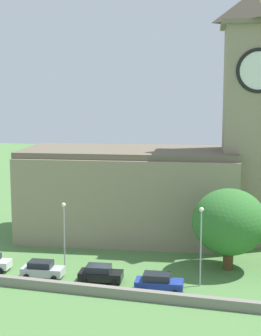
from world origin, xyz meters
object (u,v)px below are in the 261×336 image
at_px(car_silver, 42,269).
at_px(streetlamp_central, 201,234).
at_px(car_blue, 159,283).
at_px(church, 166,170).
at_px(tree_riverside_east, 229,222).
at_px(car_black, 100,274).
at_px(streetlamp_west_mid, 64,225).

bearing_deg(car_silver, streetlamp_central, 7.36).
distance_m(car_silver, car_blue, 11.79).
distance_m(church, car_blue, 19.68).
bearing_deg(tree_riverside_east, streetlamp_central, -111.34).
bearing_deg(car_black, church, 80.34).
bearing_deg(car_blue, car_black, 171.38).
relative_size(streetlamp_west_mid, tree_riverside_east, 0.83).
xyz_separation_m(car_silver, streetlamp_central, (15.24, 1.97, 4.16)).
bearing_deg(church, tree_riverside_east, -49.20).
xyz_separation_m(streetlamp_west_mid, tree_riverside_east, (16.26, 4.36, 0.32)).
bearing_deg(car_black, streetlamp_central, 9.68).
distance_m(streetlamp_central, tree_riverside_east, 5.85).
bearing_deg(streetlamp_central, car_blue, -144.18).
bearing_deg(church, streetlamp_west_mid, -118.12).
relative_size(car_silver, streetlamp_central, 0.56).
height_order(car_silver, tree_riverside_east, tree_riverside_east).
distance_m(church, tree_riverside_east, 13.61).
bearing_deg(tree_riverside_east, car_silver, -156.87).
height_order(car_silver, streetlamp_central, streetlamp_central).
bearing_deg(tree_riverside_east, streetlamp_west_mid, -164.99).
xyz_separation_m(car_blue, streetlamp_west_mid, (-10.67, 3.58, 3.78)).
bearing_deg(streetlamp_west_mid, tree_riverside_east, 15.01).
height_order(car_black, tree_riverside_east, tree_riverside_east).
relative_size(car_black, tree_riverside_east, 0.52).
height_order(streetlamp_central, tree_riverside_east, tree_riverside_east).
bearing_deg(car_silver, car_blue, -2.56).
height_order(church, car_blue, church).
distance_m(car_silver, streetlamp_west_mid, 5.00).
bearing_deg(church, car_blue, -80.44).
bearing_deg(car_blue, streetlamp_west_mid, 161.43).
xyz_separation_m(streetlamp_central, tree_riverside_east, (2.13, 5.45, -0.03)).
bearing_deg(streetlamp_west_mid, car_black, -29.46).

